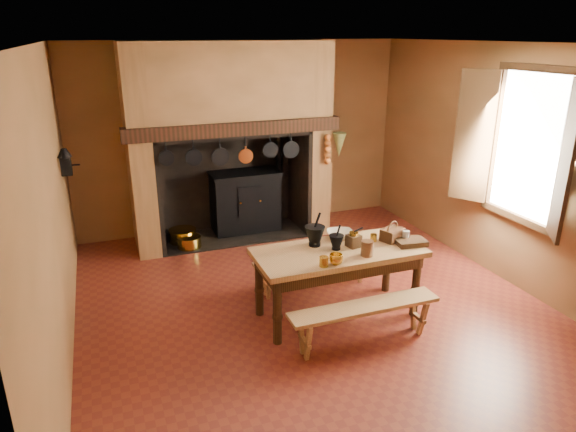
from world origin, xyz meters
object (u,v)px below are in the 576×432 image
object	(u,v)px
work_table	(338,260)
bench_front	(364,315)
iron_range	(246,200)
wicker_basket	(392,234)
coffee_grinder	(354,240)
mixing_bowl	(340,234)

from	to	relation	value
work_table	bench_front	world-z (taller)	work_table
iron_range	wicker_basket	xyz separation A→B (m)	(0.88, -2.74, 0.35)
bench_front	coffee_grinder	distance (m)	0.83
iron_range	coffee_grinder	distance (m)	2.80
iron_range	coffee_grinder	world-z (taller)	iron_range
bench_front	mixing_bowl	bearing A→B (deg)	79.79
work_table	mixing_bowl	size ratio (longest dim) A/B	6.06
iron_range	coffee_grinder	size ratio (longest dim) A/B	7.94
coffee_grinder	wicker_basket	size ratio (longest dim) A/B	0.71
work_table	wicker_basket	bearing A→B (deg)	2.88
bench_front	coffee_grinder	xyz separation A→B (m)	(0.18, 0.63, 0.52)
bench_front	iron_range	bearing A→B (deg)	93.75
coffee_grinder	wicker_basket	xyz separation A→B (m)	(0.47, 0.01, -0.00)
iron_range	bench_front	bearing A→B (deg)	-86.25
work_table	bench_front	bearing A→B (deg)	-90.00
iron_range	mixing_bowl	xyz separation A→B (m)	(0.38, -2.46, 0.32)
work_table	mixing_bowl	distance (m)	0.38
mixing_bowl	work_table	bearing A→B (deg)	-118.12
iron_range	wicker_basket	distance (m)	2.89
bench_front	wicker_basket	distance (m)	1.05
work_table	bench_front	size ratio (longest dim) A/B	1.15
mixing_bowl	wicker_basket	world-z (taller)	wicker_basket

